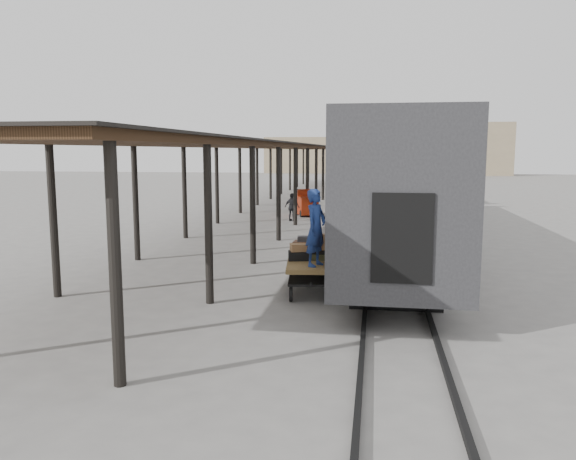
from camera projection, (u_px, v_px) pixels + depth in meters
The scene contains 11 objects.
ground at pixel (277, 286), 15.71m from camera, with size 160.00×160.00×0.00m, color slate.
train at pixel (382, 163), 47.90m from camera, with size 3.45×76.01×4.01m.
canopy at pixel (289, 147), 39.14m from camera, with size 4.90×64.30×4.15m.
rails at pixel (382, 194), 48.47m from camera, with size 1.54×150.00×0.12m.
building_far at pixel (448, 149), 89.31m from camera, with size 18.00×10.00×8.00m, color tan.
building_left at pixel (302, 155), 97.03m from camera, with size 12.00×8.00×6.00m, color tan.
baggage_cart at pixel (311, 268), 14.95m from camera, with size 1.51×2.53×0.86m.
suitcase_stack at pixel (308, 251), 15.26m from camera, with size 1.15×1.17×0.58m.
luggage_tug at pixel (306, 204), 32.66m from camera, with size 1.60×1.96×1.50m.
porter at pixel (316, 228), 14.12m from camera, with size 0.71×0.47×1.96m, color navy.
pedestrian at pixel (292, 207), 30.10m from camera, with size 0.88×0.37×1.51m, color black.
Camera 1 is at (2.66, -15.10, 3.76)m, focal length 35.00 mm.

